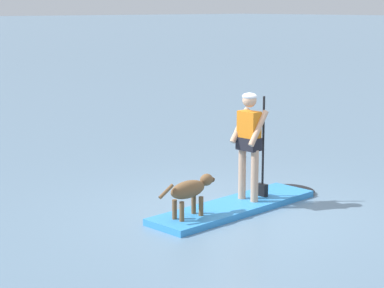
{
  "coord_description": "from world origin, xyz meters",
  "views": [
    {
      "loc": [
        -7.42,
        -7.56,
        3.12
      ],
      "look_at": [
        0.0,
        1.0,
        0.9
      ],
      "focal_mm": 66.15,
      "sensor_mm": 36.0,
      "label": 1
    }
  ],
  "objects": [
    {
      "name": "dog",
      "position": [
        -0.95,
        -0.06,
        0.5
      ],
      "size": [
        1.11,
        0.26,
        0.58
      ],
      "color": "brown",
      "rests_on": "paddleboard"
    },
    {
      "name": "person_paddler",
      "position": [
        0.34,
        0.02,
        1.09
      ],
      "size": [
        0.62,
        0.5,
        1.71
      ],
      "color": "tan",
      "rests_on": "paddleboard"
    },
    {
      "name": "paddleboard",
      "position": [
        0.23,
        0.01,
        0.05
      ],
      "size": [
        3.37,
        0.98,
        0.1
      ],
      "color": "#338CD8",
      "rests_on": "ground_plane"
    },
    {
      "name": "ground_plane",
      "position": [
        0.0,
        0.0,
        0.0
      ],
      "size": [
        400.0,
        400.0,
        0.0
      ],
      "primitive_type": "plane",
      "color": "slate"
    }
  ]
}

